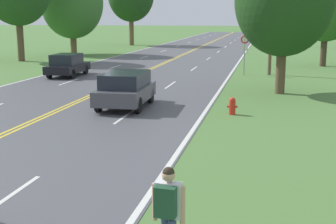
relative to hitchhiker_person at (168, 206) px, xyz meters
name	(u,v)px	position (x,y,z in m)	size (l,w,h in m)	color
hitchhiker_person	(168,206)	(0.00, 0.00, 0.00)	(0.56, 0.43, 1.65)	#38476B
fire_hydrant	(232,106)	(0.12, 12.23, -0.64)	(0.43, 0.27, 0.72)	red
traffic_sign	(245,45)	(-0.12, 25.73, 1.07)	(0.60, 0.10, 2.75)	gray
utility_pole_midground	(272,6)	(1.60, 26.26, 3.65)	(1.80, 0.24, 9.01)	brown
utility_pole_far	(267,12)	(1.05, 58.98, 3.59)	(1.80, 0.24, 8.90)	brown
tree_left_verge	(327,5)	(5.87, 32.96, 3.83)	(4.98, 4.98, 7.72)	#473828
tree_right_cluster	(72,3)	(-18.84, 40.07, 4.38)	(6.51, 6.51, 9.15)	brown
tree_far_back	(284,0)	(2.16, 18.18, 3.80)	(5.01, 5.01, 7.71)	brown
car_dark_grey_hatchback_approaching	(126,89)	(-4.67, 12.84, -0.17)	(2.08, 4.09, 1.57)	black
car_black_sedan_mid_near	(67,65)	(-11.78, 22.56, -0.24)	(1.95, 4.14, 1.52)	black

